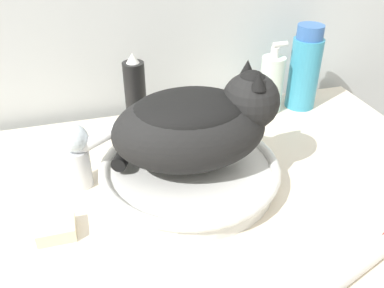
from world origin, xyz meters
TOP-DOWN VIEW (x-y plane):
  - sink_basin at (0.01, 0.32)m, footprint 0.34×0.34m
  - cat at (0.02, 0.32)m, footprint 0.31×0.28m
  - faucet at (-0.18, 0.37)m, footprint 0.14×0.07m
  - mouthwash_bottle at (0.37, 0.55)m, footprint 0.07×0.07m
  - hairspray_can_black at (-0.05, 0.55)m, footprint 0.05×0.05m
  - soap_pump_bottle at (0.28, 0.55)m, footprint 0.06×0.06m
  - cream_tube at (0.20, 0.05)m, footprint 0.17×0.08m
  - soap_bar at (-0.24, 0.25)m, footprint 0.06×0.05m

SIDE VIEW (x-z plane):
  - soap_bar at x=-0.24m, z-range 0.90..0.92m
  - cream_tube at x=0.20m, z-range 0.89..0.93m
  - sink_basin at x=0.01m, z-range 0.90..0.95m
  - soap_pump_bottle at x=0.28m, z-range 0.88..1.06m
  - faucet at x=-0.18m, z-range 0.90..1.05m
  - hairspray_can_black at x=-0.05m, z-range 0.89..1.07m
  - mouthwash_bottle at x=0.37m, z-range 0.89..1.10m
  - cat at x=0.02m, z-range 0.94..1.12m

